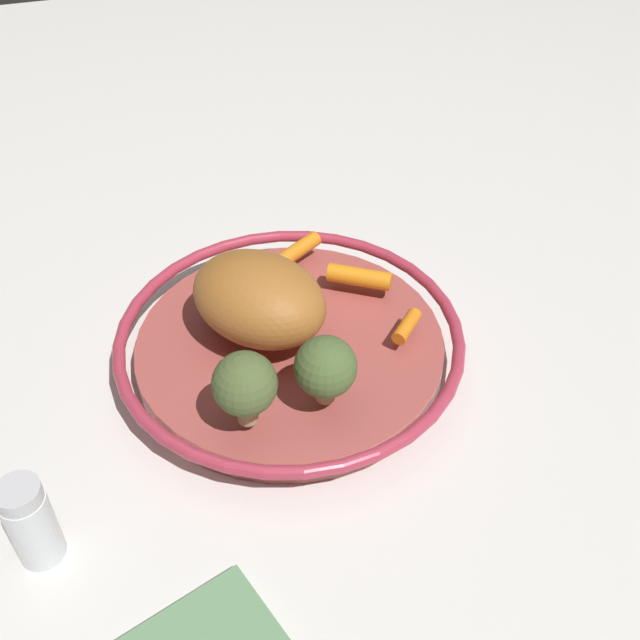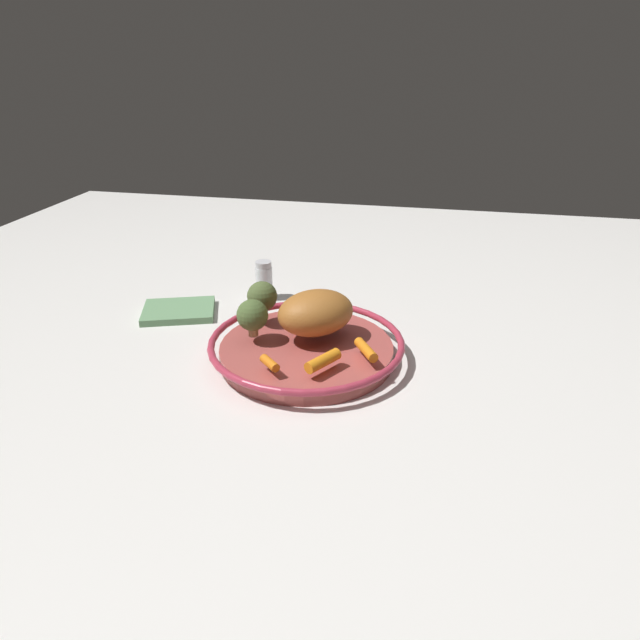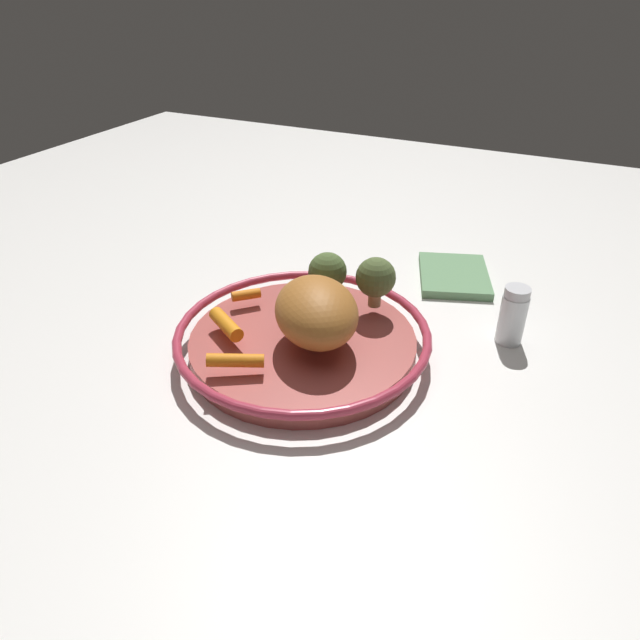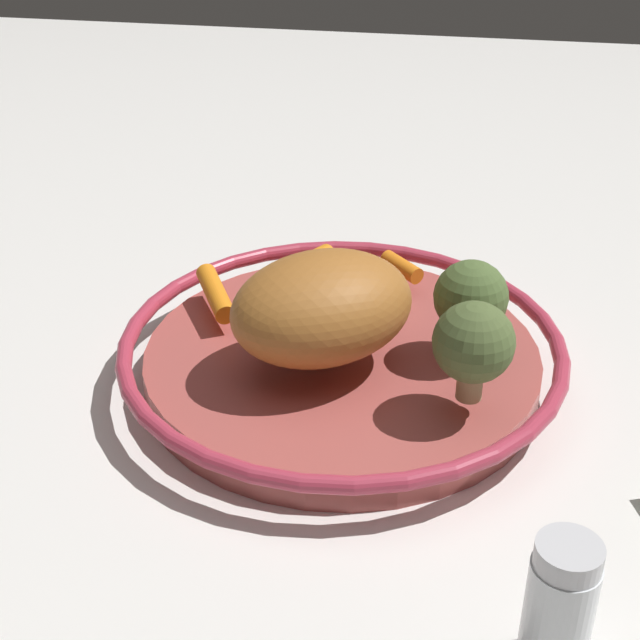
# 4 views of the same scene
# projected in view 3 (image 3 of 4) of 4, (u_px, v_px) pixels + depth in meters

# --- Properties ---
(ground_plane) EXTENTS (2.20, 2.20, 0.00)m
(ground_plane) POSITION_uv_depth(u_px,v_px,m) (303.00, 353.00, 0.78)
(ground_plane) COLOR silver
(serving_bowl) EXTENTS (0.34, 0.34, 0.04)m
(serving_bowl) POSITION_uv_depth(u_px,v_px,m) (303.00, 340.00, 0.77)
(serving_bowl) COLOR #A84C47
(serving_bowl) RESTS_ON ground_plane
(roast_chicken_piece) EXTENTS (0.17, 0.17, 0.08)m
(roast_chicken_piece) POSITION_uv_depth(u_px,v_px,m) (316.00, 312.00, 0.72)
(roast_chicken_piece) COLOR #A76429
(roast_chicken_piece) RESTS_ON serving_bowl
(baby_carrot_center) EXTENTS (0.05, 0.07, 0.02)m
(baby_carrot_center) POSITION_uv_depth(u_px,v_px,m) (235.00, 360.00, 0.69)
(baby_carrot_center) COLOR orange
(baby_carrot_center) RESTS_ON serving_bowl
(baby_carrot_back) EXTENTS (0.05, 0.07, 0.02)m
(baby_carrot_back) POSITION_uv_depth(u_px,v_px,m) (226.00, 324.00, 0.75)
(baby_carrot_back) COLOR orange
(baby_carrot_back) RESTS_ON serving_bowl
(baby_carrot_left) EXTENTS (0.04, 0.04, 0.02)m
(baby_carrot_left) POSITION_uv_depth(u_px,v_px,m) (246.00, 295.00, 0.82)
(baby_carrot_left) COLOR orange
(baby_carrot_left) RESTS_ON serving_bowl
(broccoli_floret_large) EXTENTS (0.06, 0.06, 0.07)m
(broccoli_floret_large) POSITION_uv_depth(u_px,v_px,m) (327.00, 272.00, 0.82)
(broccoli_floret_large) COLOR tan
(broccoli_floret_large) RESTS_ON serving_bowl
(broccoli_floret_edge) EXTENTS (0.06, 0.06, 0.07)m
(broccoli_floret_edge) POSITION_uv_depth(u_px,v_px,m) (376.00, 278.00, 0.79)
(broccoli_floret_edge) COLOR tan
(broccoli_floret_edge) RESTS_ON serving_bowl
(salt_shaker) EXTENTS (0.04, 0.04, 0.08)m
(salt_shaker) POSITION_uv_depth(u_px,v_px,m) (513.00, 316.00, 0.79)
(salt_shaker) COLOR silver
(salt_shaker) RESTS_ON ground_plane
(dish_towel) EXTENTS (0.17, 0.15, 0.01)m
(dish_towel) POSITION_uv_depth(u_px,v_px,m) (454.00, 275.00, 0.96)
(dish_towel) COLOR #669366
(dish_towel) RESTS_ON ground_plane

